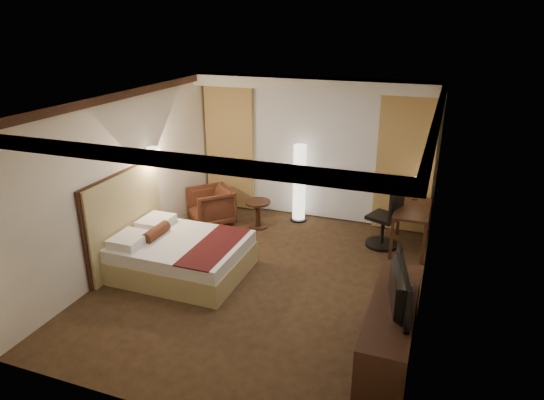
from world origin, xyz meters
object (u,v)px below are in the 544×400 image
(office_chair, at_px, (384,215))
(dresser, at_px, (390,332))
(floor_lamp, at_px, (299,183))
(desk, at_px, (411,228))
(bed, at_px, (182,257))
(television, at_px, (393,279))
(side_table, at_px, (258,214))
(armchair, at_px, (211,204))

(office_chair, bearing_deg, dresser, -58.69)
(floor_lamp, xyz_separation_m, desk, (2.13, -0.53, -0.38))
(floor_lamp, bearing_deg, bed, -112.29)
(bed, xyz_separation_m, floor_lamp, (1.06, 2.59, 0.48))
(bed, xyz_separation_m, television, (3.21, -0.95, 0.77))
(side_table, relative_size, office_chair, 0.45)
(floor_lamp, bearing_deg, dresser, -58.43)
(office_chair, relative_size, dresser, 0.61)
(desk, bearing_deg, dresser, -89.05)
(armchair, distance_m, side_table, 0.93)
(bed, height_order, office_chair, office_chair)
(armchair, xyz_separation_m, desk, (3.65, 0.18, -0.01))
(bed, distance_m, dresser, 3.38)
(bed, relative_size, desk, 1.69)
(floor_lamp, height_order, television, floor_lamp)
(side_table, height_order, desk, desk)
(bed, xyz_separation_m, desk, (3.19, 2.07, 0.10))
(armchair, bearing_deg, desk, 47.34)
(office_chair, xyz_separation_m, dresser, (0.50, -2.97, -0.21))
(desk, relative_size, television, 1.03)
(floor_lamp, xyz_separation_m, dresser, (2.18, -3.55, -0.39))
(side_table, xyz_separation_m, desk, (2.74, 0.07, 0.11))
(floor_lamp, relative_size, desk, 1.35)
(office_chair, height_order, dresser, office_chair)
(floor_lamp, bearing_deg, side_table, -135.79)
(bed, relative_size, dresser, 1.00)
(armchair, distance_m, dresser, 4.67)
(bed, distance_m, television, 3.44)
(dresser, bearing_deg, desk, 90.95)
(side_table, xyz_separation_m, floor_lamp, (0.61, 0.60, 0.49))
(office_chair, distance_m, television, 3.04)
(armchair, height_order, desk, armchair)
(television, bearing_deg, side_table, 31.20)
(side_table, distance_m, desk, 2.75)
(armchair, distance_m, television, 4.69)
(bed, height_order, television, television)
(office_chair, bearing_deg, television, -59.26)
(floor_lamp, relative_size, dresser, 0.80)
(bed, bearing_deg, desk, 32.91)
(office_chair, bearing_deg, side_table, -157.85)
(bed, height_order, desk, desk)
(bed, bearing_deg, television, -16.52)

